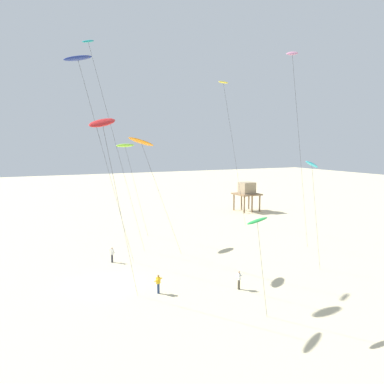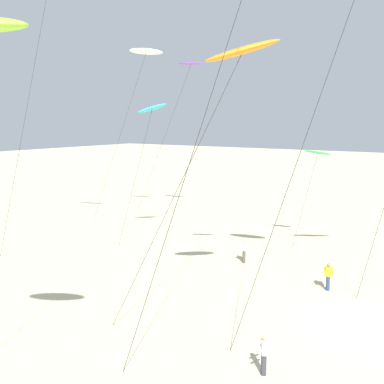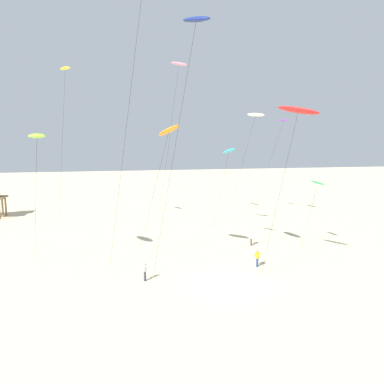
% 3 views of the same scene
% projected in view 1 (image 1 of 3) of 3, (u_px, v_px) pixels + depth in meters
% --- Properties ---
extents(ground_plane, '(260.00, 260.00, 0.00)m').
position_uv_depth(ground_plane, '(108.00, 285.00, 38.34)').
color(ground_plane, beige).
extents(kite_red, '(2.94, 4.53, 15.09)m').
position_uv_depth(kite_red, '(103.00, 124.00, 31.40)').
color(kite_red, red).
rests_on(kite_red, ground).
extents(kite_green, '(1.18, 2.59, 7.77)m').
position_uv_depth(kite_green, '(257.00, 222.00, 29.19)').
color(kite_green, green).
rests_on(kite_green, ground).
extents(kite_teal, '(4.02, 7.65, 23.42)m').
position_uv_depth(kite_teal, '(90.00, 48.00, 41.93)').
color(kite_teal, teal).
rests_on(kite_teal, ground).
extents(kite_pink, '(3.47, 6.64, 23.04)m').
position_uv_depth(kite_pink, '(293.00, 56.00, 44.88)').
color(kite_pink, pink).
rests_on(kite_pink, ground).
extents(kite_cyan, '(1.99, 3.87, 11.41)m').
position_uv_depth(kite_cyan, '(312.00, 165.00, 39.46)').
color(kite_cyan, '#33BFE0').
rests_on(kite_cyan, ground).
extents(kite_navy, '(3.69, 7.41, 21.17)m').
position_uv_depth(kite_navy, '(78.00, 59.00, 38.04)').
color(kite_navy, navy).
rests_on(kite_navy, ground).
extents(kite_yellow, '(3.56, 6.99, 21.35)m').
position_uv_depth(kite_yellow, '(224.00, 85.00, 57.90)').
color(kite_yellow, yellow).
rests_on(kite_yellow, ground).
extents(kite_lime, '(2.88, 5.18, 12.80)m').
position_uv_depth(kite_lime, '(125.00, 146.00, 53.77)').
color(kite_lime, '#8CD833').
rests_on(kite_lime, ground).
extents(kite_orange, '(3.67, 7.37, 13.63)m').
position_uv_depth(kite_orange, '(141.00, 142.00, 42.61)').
color(kite_orange, orange).
rests_on(kite_orange, ground).
extents(kite_flyer_nearest, '(0.72, 0.71, 1.67)m').
position_uv_depth(kite_flyer_nearest, '(112.00, 254.00, 45.25)').
color(kite_flyer_nearest, '#33333D').
rests_on(kite_flyer_nearest, ground).
extents(kite_flyer_middle, '(0.57, 0.55, 1.67)m').
position_uv_depth(kite_flyer_middle, '(239.00, 280.00, 37.00)').
color(kite_flyer_middle, '#4C4738').
rests_on(kite_flyer_middle, ground).
extents(kite_flyer_furthest, '(0.68, 0.69, 1.67)m').
position_uv_depth(kite_flyer_furthest, '(158.00, 283.00, 35.99)').
color(kite_flyer_furthest, navy).
rests_on(kite_flyer_furthest, ground).
extents(stilt_house, '(4.52, 4.21, 5.45)m').
position_uv_depth(stilt_house, '(247.00, 190.00, 78.25)').
color(stilt_house, '#846647').
rests_on(stilt_house, ground).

